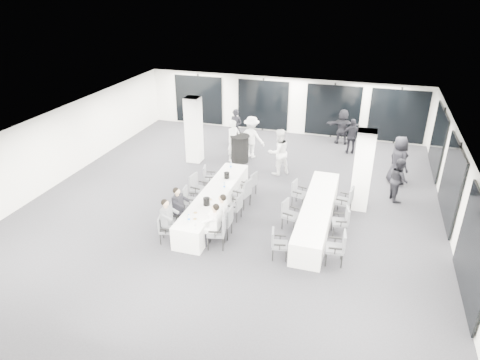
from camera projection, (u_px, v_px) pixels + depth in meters
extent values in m
cube|color=#25252A|center=(234.00, 203.00, 15.13)|extent=(14.00, 16.00, 0.02)
cube|color=white|center=(233.00, 128.00, 13.92)|extent=(14.00, 16.00, 0.02)
cube|color=white|center=(60.00, 145.00, 16.38)|extent=(0.02, 16.00, 2.80)
cube|color=white|center=(458.00, 195.00, 12.67)|extent=(0.02, 16.00, 2.80)
cube|color=white|center=(283.00, 105.00, 21.43)|extent=(14.00, 0.02, 2.80)
cube|color=white|center=(97.00, 341.00, 7.62)|extent=(14.00, 0.02, 2.80)
cube|color=black|center=(282.00, 107.00, 21.39)|extent=(13.60, 0.06, 2.50)
cube|color=black|center=(451.00, 182.00, 13.57)|extent=(0.06, 14.00, 2.50)
cube|color=white|center=(194.00, 130.00, 18.02)|extent=(0.60, 0.60, 2.80)
cube|color=white|center=(362.00, 170.00, 14.28)|extent=(0.60, 0.60, 2.80)
cube|color=white|center=(215.00, 202.00, 14.40)|extent=(0.90, 5.00, 0.75)
cube|color=white|center=(317.00, 214.00, 13.70)|extent=(0.90, 5.00, 0.75)
cylinder|color=black|center=(240.00, 149.00, 18.28)|extent=(0.74, 0.74, 1.16)
cylinder|color=black|center=(240.00, 136.00, 18.03)|extent=(0.85, 0.85, 0.02)
cube|color=#525459|center=(167.00, 230.00, 12.79)|extent=(0.50, 0.52, 0.07)
cube|color=#525459|center=(160.00, 223.00, 12.70)|extent=(0.15, 0.42, 0.41)
cylinder|color=black|center=(163.00, 233.00, 13.06)|extent=(0.03, 0.03, 0.37)
cylinder|color=black|center=(160.00, 239.00, 12.74)|extent=(0.03, 0.03, 0.37)
cylinder|color=black|center=(175.00, 233.00, 13.04)|extent=(0.03, 0.03, 0.37)
cylinder|color=black|center=(172.00, 240.00, 12.72)|extent=(0.03, 0.03, 0.37)
cube|color=black|center=(168.00, 222.00, 12.93)|extent=(0.31, 0.11, 0.04)
cube|color=black|center=(165.00, 230.00, 12.52)|extent=(0.31, 0.11, 0.04)
cube|color=#525459|center=(178.00, 217.00, 13.48)|extent=(0.49, 0.51, 0.07)
cube|color=#525459|center=(172.00, 210.00, 13.39)|extent=(0.14, 0.42, 0.42)
cylinder|color=black|center=(174.00, 220.00, 13.75)|extent=(0.03, 0.03, 0.37)
cylinder|color=black|center=(172.00, 226.00, 13.43)|extent=(0.03, 0.03, 0.37)
cylinder|color=black|center=(185.00, 220.00, 13.72)|extent=(0.03, 0.03, 0.37)
cylinder|color=black|center=(183.00, 226.00, 13.40)|extent=(0.03, 0.03, 0.37)
cube|color=black|center=(180.00, 209.00, 13.61)|extent=(0.31, 0.10, 0.04)
cube|color=black|center=(176.00, 216.00, 13.21)|extent=(0.31, 0.10, 0.04)
cube|color=#525459|center=(191.00, 201.00, 14.39)|extent=(0.49, 0.50, 0.08)
cube|color=#525459|center=(185.00, 193.00, 14.31)|extent=(0.10, 0.44, 0.44)
cylinder|color=black|center=(188.00, 204.00, 14.69)|extent=(0.03, 0.03, 0.39)
cylinder|color=black|center=(185.00, 209.00, 14.35)|extent=(0.03, 0.03, 0.39)
cylinder|color=black|center=(199.00, 205.00, 14.63)|extent=(0.03, 0.03, 0.39)
cylinder|color=black|center=(196.00, 210.00, 14.29)|extent=(0.03, 0.03, 0.39)
cube|color=black|center=(193.00, 193.00, 14.53)|extent=(0.33, 0.07, 0.04)
cube|color=black|center=(189.00, 200.00, 14.11)|extent=(0.33, 0.07, 0.04)
cube|color=#525459|center=(200.00, 190.00, 15.00)|extent=(0.58, 0.59, 0.09)
cube|color=#525459|center=(193.00, 181.00, 14.97)|extent=(0.14, 0.50, 0.50)
cylinder|color=black|center=(198.00, 193.00, 15.38)|extent=(0.04, 0.04, 0.45)
cylinder|color=black|center=(191.00, 198.00, 15.03)|extent=(0.04, 0.04, 0.45)
cylinder|color=black|center=(208.00, 195.00, 15.20)|extent=(0.04, 0.04, 0.45)
cylinder|color=black|center=(202.00, 200.00, 14.85)|extent=(0.04, 0.04, 0.45)
cube|color=black|center=(203.00, 182.00, 15.14)|extent=(0.37, 0.10, 0.04)
cube|color=black|center=(195.00, 188.00, 14.70)|extent=(0.37, 0.10, 0.04)
cube|color=#525459|center=(210.00, 179.00, 15.95)|extent=(0.54, 0.56, 0.08)
cube|color=#525459|center=(205.00, 172.00, 15.85)|extent=(0.16, 0.45, 0.44)
cylinder|color=black|center=(206.00, 182.00, 16.24)|extent=(0.03, 0.03, 0.40)
cylinder|color=black|center=(205.00, 186.00, 15.89)|extent=(0.03, 0.03, 0.40)
cylinder|color=black|center=(216.00, 182.00, 16.22)|extent=(0.03, 0.03, 0.40)
cylinder|color=black|center=(215.00, 187.00, 15.87)|extent=(0.03, 0.03, 0.40)
cube|color=black|center=(211.00, 172.00, 16.10)|extent=(0.33, 0.12, 0.04)
cube|color=black|center=(210.00, 177.00, 15.66)|extent=(0.33, 0.12, 0.04)
cube|color=#525459|center=(216.00, 232.00, 12.51)|extent=(0.60, 0.62, 0.09)
cube|color=#525459|center=(224.00, 224.00, 12.37)|extent=(0.17, 0.50, 0.50)
cylinder|color=black|center=(223.00, 244.00, 12.42)|extent=(0.04, 0.04, 0.44)
cylinder|color=black|center=(224.00, 236.00, 12.81)|extent=(0.04, 0.04, 0.44)
cylinder|color=black|center=(208.00, 244.00, 12.45)|extent=(0.04, 0.04, 0.44)
cylinder|color=black|center=(210.00, 236.00, 12.84)|extent=(0.04, 0.04, 0.44)
cube|color=black|center=(215.00, 232.00, 12.19)|extent=(0.37, 0.12, 0.04)
cube|color=black|center=(217.00, 222.00, 12.68)|extent=(0.37, 0.12, 0.04)
cube|color=#525459|center=(223.00, 223.00, 13.04)|extent=(0.49, 0.51, 0.08)
cube|color=#525459|center=(230.00, 216.00, 12.86)|extent=(0.07, 0.49, 0.48)
cylinder|color=black|center=(227.00, 234.00, 12.91)|extent=(0.04, 0.04, 0.43)
cylinder|color=black|center=(232.00, 227.00, 13.28)|extent=(0.04, 0.04, 0.43)
cylinder|color=black|center=(214.00, 232.00, 13.02)|extent=(0.04, 0.04, 0.43)
cylinder|color=black|center=(219.00, 225.00, 13.39)|extent=(0.04, 0.04, 0.43)
cube|color=black|center=(220.00, 222.00, 12.73)|extent=(0.36, 0.05, 0.04)
cube|color=black|center=(226.00, 213.00, 13.19)|extent=(0.36, 0.05, 0.04)
cube|color=#525459|center=(234.00, 207.00, 13.99)|extent=(0.48, 0.50, 0.08)
cube|color=#525459|center=(240.00, 202.00, 13.80)|extent=(0.10, 0.44, 0.44)
cylinder|color=black|center=(237.00, 217.00, 13.86)|extent=(0.03, 0.03, 0.39)
cylinder|color=black|center=(241.00, 212.00, 14.18)|extent=(0.03, 0.03, 0.39)
cylinder|color=black|center=(226.00, 215.00, 14.00)|extent=(0.03, 0.03, 0.39)
cylinder|color=black|center=(231.00, 210.00, 14.31)|extent=(0.03, 0.03, 0.39)
cube|color=black|center=(231.00, 206.00, 13.72)|extent=(0.32, 0.07, 0.04)
cube|color=black|center=(237.00, 200.00, 14.11)|extent=(0.32, 0.07, 0.04)
cube|color=#525459|center=(242.00, 194.00, 14.73)|extent=(0.61, 0.62, 0.09)
cube|color=#525459|center=(248.00, 188.00, 14.49)|extent=(0.18, 0.50, 0.50)
cylinder|color=black|center=(244.00, 205.00, 14.57)|extent=(0.04, 0.04, 0.44)
cylinder|color=black|center=(250.00, 199.00, 14.91)|extent=(0.04, 0.04, 0.44)
cylinder|color=black|center=(233.00, 202.00, 14.77)|extent=(0.04, 0.04, 0.44)
cylinder|color=black|center=(239.00, 197.00, 15.11)|extent=(0.04, 0.04, 0.44)
cube|color=black|center=(238.00, 192.00, 14.44)|extent=(0.37, 0.13, 0.04)
cube|color=black|center=(246.00, 186.00, 14.86)|extent=(0.37, 0.13, 0.04)
cube|color=#525459|center=(249.00, 184.00, 15.53)|extent=(0.54, 0.55, 0.08)
cube|color=#525459|center=(254.00, 179.00, 15.32)|extent=(0.16, 0.44, 0.44)
cylinder|color=black|center=(251.00, 193.00, 15.40)|extent=(0.03, 0.03, 0.39)
cylinder|color=black|center=(256.00, 189.00, 15.70)|extent=(0.03, 0.03, 0.39)
cylinder|color=black|center=(242.00, 191.00, 15.57)|extent=(0.03, 0.03, 0.39)
cylinder|color=black|center=(247.00, 187.00, 15.87)|extent=(0.03, 0.03, 0.39)
cube|color=black|center=(246.00, 183.00, 15.28)|extent=(0.33, 0.11, 0.04)
cube|color=black|center=(252.00, 178.00, 15.65)|extent=(0.33, 0.11, 0.04)
cube|color=#525459|center=(280.00, 245.00, 12.04)|extent=(0.51, 0.53, 0.08)
cube|color=#525459|center=(273.00, 237.00, 11.95)|extent=(0.14, 0.44, 0.43)
cylinder|color=black|center=(273.00, 248.00, 12.33)|extent=(0.03, 0.03, 0.39)
cylinder|color=black|center=(273.00, 255.00, 11.99)|extent=(0.03, 0.03, 0.39)
cylinder|color=black|center=(286.00, 248.00, 12.29)|extent=(0.03, 0.03, 0.39)
cylinder|color=black|center=(286.00, 256.00, 11.95)|extent=(0.03, 0.03, 0.39)
cube|color=black|center=(280.00, 236.00, 12.18)|extent=(0.32, 0.10, 0.04)
cube|color=black|center=(280.00, 245.00, 11.76)|extent=(0.32, 0.10, 0.04)
cube|color=#525459|center=(291.00, 216.00, 13.46)|extent=(0.56, 0.58, 0.08)
cube|color=#525459|center=(285.00, 206.00, 13.45)|extent=(0.17, 0.46, 0.46)
cylinder|color=black|center=(288.00, 218.00, 13.81)|extent=(0.04, 0.04, 0.41)
cylinder|color=black|center=(282.00, 223.00, 13.51)|extent=(0.04, 0.04, 0.41)
cylinder|color=black|center=(299.00, 221.00, 13.63)|extent=(0.04, 0.04, 0.41)
cylinder|color=black|center=(294.00, 227.00, 13.32)|extent=(0.04, 0.04, 0.41)
cube|color=black|center=(295.00, 208.00, 13.58)|extent=(0.34, 0.12, 0.04)
cube|color=black|center=(288.00, 214.00, 13.20)|extent=(0.34, 0.12, 0.04)
cube|color=#525459|center=(300.00, 194.00, 14.83)|extent=(0.53, 0.54, 0.08)
cube|color=#525459|center=(294.00, 186.00, 14.81)|extent=(0.15, 0.44, 0.44)
cylinder|color=black|center=(296.00, 197.00, 15.16)|extent=(0.03, 0.03, 0.39)
cylinder|color=black|center=(292.00, 201.00, 14.87)|extent=(0.03, 0.03, 0.39)
cylinder|color=black|center=(306.00, 199.00, 14.99)|extent=(0.03, 0.03, 0.39)
cylinder|color=black|center=(302.00, 204.00, 14.69)|extent=(0.03, 0.03, 0.39)
cube|color=black|center=(303.00, 187.00, 14.94)|extent=(0.32, 0.11, 0.04)
cube|color=black|center=(297.00, 193.00, 14.57)|extent=(0.32, 0.11, 0.04)
cube|color=#525459|center=(335.00, 249.00, 11.80)|extent=(0.53, 0.55, 0.08)
cube|color=#525459|center=(344.00, 241.00, 11.63)|extent=(0.11, 0.49, 0.49)
cylinder|color=black|center=(342.00, 262.00, 11.69)|extent=(0.04, 0.04, 0.43)
cylinder|color=black|center=(341.00, 253.00, 12.06)|extent=(0.04, 0.04, 0.43)
cylinder|color=black|center=(326.00, 260.00, 11.76)|extent=(0.04, 0.04, 0.43)
cylinder|color=black|center=(326.00, 251.00, 12.13)|extent=(0.04, 0.04, 0.43)
cube|color=black|center=(335.00, 249.00, 11.49)|extent=(0.36, 0.08, 0.04)
cube|color=black|center=(335.00, 238.00, 11.95)|extent=(0.36, 0.08, 0.04)
cube|color=#525459|center=(340.00, 222.00, 13.12)|extent=(0.54, 0.56, 0.08)
cube|color=#525459|center=(348.00, 215.00, 12.99)|extent=(0.16, 0.45, 0.45)
cylinder|color=black|center=(346.00, 233.00, 13.03)|extent=(0.04, 0.04, 0.40)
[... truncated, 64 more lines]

